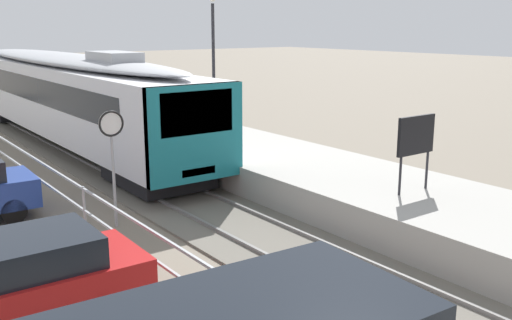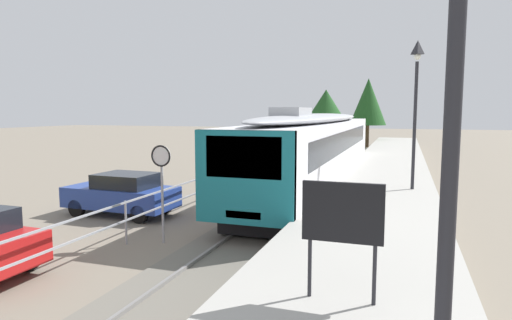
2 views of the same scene
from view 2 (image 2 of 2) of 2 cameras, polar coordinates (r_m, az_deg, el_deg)
ground_plane at (r=21.73m, az=-0.40°, el=-3.57°), size 160.00×160.00×0.00m
track_rails at (r=20.94m, az=7.40°, el=-3.91°), size 3.20×60.00×0.14m
commuter_train at (r=21.44m, az=7.89°, el=2.02°), size 2.82×20.61×3.74m
station_platform at (r=20.50m, az=16.37°, el=-3.16°), size 3.90×60.00×0.90m
platform_lamp_mid_platform at (r=16.92m, az=20.09°, el=8.96°), size 0.34×0.34×5.35m
platform_notice_board at (r=6.65m, az=11.17°, el=-7.23°), size 1.20×0.08×1.80m
speed_limit_sign at (r=12.55m, az=-12.20°, el=-1.18°), size 0.61×0.10×2.81m
carpark_fence at (r=12.89m, az=-16.59°, el=-6.60°), size 0.06×36.06×1.25m
parked_hatchback_blue at (r=16.56m, az=-16.98°, el=-4.19°), size 4.05×1.88×1.53m
tree_behind_carpark at (r=40.29m, az=9.06°, el=6.51°), size 4.48×4.48×5.70m
tree_behind_station_far at (r=46.53m, az=14.36°, el=7.33°), size 3.69×3.69×7.10m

